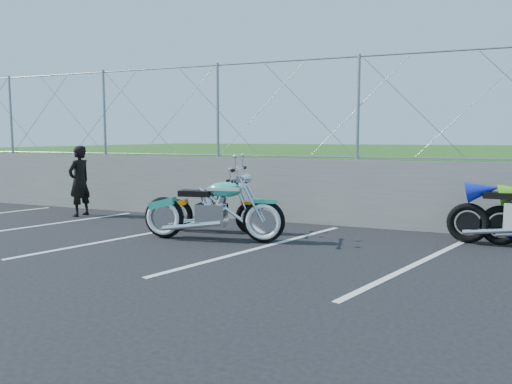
% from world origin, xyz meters
% --- Properties ---
extents(ground, '(90.00, 90.00, 0.00)m').
position_xyz_m(ground, '(0.00, 0.00, 0.00)').
color(ground, black).
rests_on(ground, ground).
extents(retaining_wall, '(30.00, 0.22, 1.30)m').
position_xyz_m(retaining_wall, '(0.00, 3.50, 0.65)').
color(retaining_wall, slate).
rests_on(retaining_wall, ground).
extents(grass_field, '(30.00, 20.00, 1.30)m').
position_xyz_m(grass_field, '(0.00, 13.50, 0.65)').
color(grass_field, '#1D4B14').
rests_on(grass_field, ground).
extents(chain_link_fence, '(28.00, 0.03, 2.00)m').
position_xyz_m(chain_link_fence, '(0.00, 3.50, 2.30)').
color(chain_link_fence, gray).
rests_on(chain_link_fence, retaining_wall).
extents(parking_lines, '(18.29, 4.31, 0.01)m').
position_xyz_m(parking_lines, '(1.20, 1.00, 0.00)').
color(parking_lines, silver).
rests_on(parking_lines, ground).
extents(cruiser_turquoise, '(2.46, 0.77, 1.23)m').
position_xyz_m(cruiser_turquoise, '(-0.94, 1.23, 0.49)').
color(cruiser_turquoise, black).
rests_on(cruiser_turquoise, ground).
extents(naked_orange, '(2.00, 0.68, 1.00)m').
position_xyz_m(naked_orange, '(-1.26, 1.89, 0.43)').
color(naked_orange, black).
rests_on(naked_orange, ground).
extents(person_standing, '(0.40, 0.59, 1.55)m').
position_xyz_m(person_standing, '(-4.87, 2.43, 0.77)').
color(person_standing, black).
rests_on(person_standing, ground).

